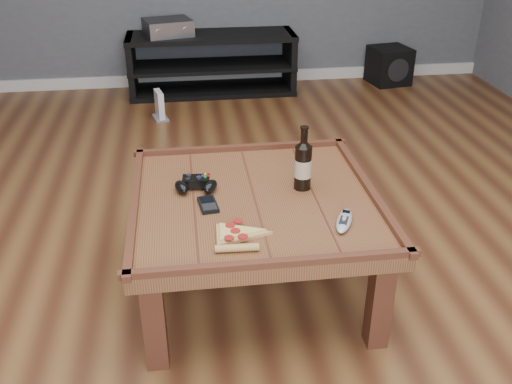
{
  "coord_description": "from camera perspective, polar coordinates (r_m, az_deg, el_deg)",
  "views": [
    {
      "loc": [
        -0.27,
        -2.04,
        1.58
      ],
      "look_at": [
        -0.0,
        -0.08,
        0.52
      ],
      "focal_mm": 40.0,
      "sensor_mm": 36.0,
      "label": 1
    }
  ],
  "objects": [
    {
      "name": "coffee_table",
      "position": [
        2.37,
        -0.15,
        -1.82
      ],
      "size": [
        1.03,
        1.03,
        0.48
      ],
      "color": "#502B17",
      "rests_on": "ground"
    },
    {
      "name": "ground",
      "position": [
        2.59,
        -0.14,
        -9.31
      ],
      "size": [
        6.0,
        6.0,
        0.0
      ],
      "primitive_type": "plane",
      "color": "#472414",
      "rests_on": "ground"
    },
    {
      "name": "pizza_slice",
      "position": [
        2.08,
        -2.05,
        -4.37
      ],
      "size": [
        0.18,
        0.29,
        0.03
      ],
      "rotation": [
        0.0,
        0.0,
        -0.05
      ],
      "color": "#B07D4D",
      "rests_on": "coffee_table"
    },
    {
      "name": "beer_bottle",
      "position": [
        2.38,
        4.72,
        2.81
      ],
      "size": [
        0.07,
        0.07,
        0.28
      ],
      "color": "black",
      "rests_on": "coffee_table"
    },
    {
      "name": "media_console",
      "position": [
        4.98,
        -4.42,
        12.64
      ],
      "size": [
        1.4,
        0.45,
        0.5
      ],
      "color": "black",
      "rests_on": "ground"
    },
    {
      "name": "av_receiver",
      "position": [
        4.89,
        -8.8,
        15.96
      ],
      "size": [
        0.43,
        0.39,
        0.13
      ],
      "rotation": [
        0.0,
        0.0,
        0.26
      ],
      "color": "black",
      "rests_on": "media_console"
    },
    {
      "name": "game_controller",
      "position": [
        2.41,
        -6.03,
        0.76
      ],
      "size": [
        0.2,
        0.14,
        0.05
      ],
      "rotation": [
        0.0,
        0.0,
        -0.08
      ],
      "color": "black",
      "rests_on": "coffee_table"
    },
    {
      "name": "smartphone",
      "position": [
        2.29,
        -4.81,
        -1.26
      ],
      "size": [
        0.08,
        0.13,
        0.02
      ],
      "rotation": [
        0.0,
        0.0,
        0.12
      ],
      "color": "black",
      "rests_on": "coffee_table"
    },
    {
      "name": "subwoofer",
      "position": [
        5.37,
        13.17,
        12.23
      ],
      "size": [
        0.37,
        0.37,
        0.32
      ],
      "rotation": [
        0.0,
        0.0,
        0.18
      ],
      "color": "black",
      "rests_on": "ground"
    },
    {
      "name": "baseboard",
      "position": [
        5.26,
        -4.52,
        11.28
      ],
      "size": [
        5.0,
        0.02,
        0.1
      ],
      "primitive_type": "cube",
      "color": "silver",
      "rests_on": "ground"
    },
    {
      "name": "remote_control",
      "position": [
        2.19,
        8.81,
        -2.85
      ],
      "size": [
        0.12,
        0.19,
        0.03
      ],
      "rotation": [
        0.0,
        0.0,
        -0.42
      ],
      "color": "#9CA2AA",
      "rests_on": "coffee_table"
    },
    {
      "name": "game_console",
      "position": [
        4.45,
        -9.62,
        8.44
      ],
      "size": [
        0.13,
        0.19,
        0.22
      ],
      "rotation": [
        0.0,
        0.0,
        0.23
      ],
      "color": "gray",
      "rests_on": "ground"
    }
  ]
}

